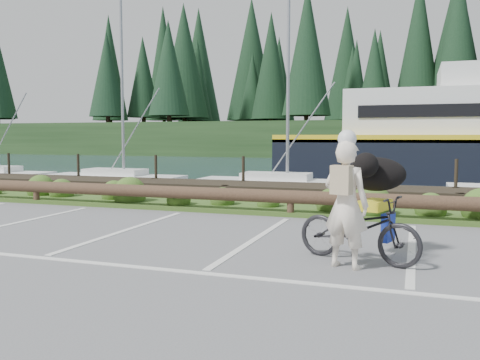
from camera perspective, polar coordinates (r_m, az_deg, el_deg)
name	(u,v)px	position (r m, az deg, el deg)	size (l,w,h in m)	color
ground	(213,266)	(7.16, -3.02, -9.64)	(72.00, 72.00, 0.00)	#5C5C5F
harbor_backdrop	(401,148)	(84.94, 17.63, 3.48)	(170.00, 160.00, 30.00)	#192B3D
vegetation_strip	(297,210)	(12.14, 6.46, -3.40)	(34.00, 1.60, 0.10)	#3D5B21
log_rail	(290,217)	(11.47, 5.68, -4.13)	(32.00, 0.30, 0.60)	#443021
bicycle	(358,228)	(7.51, 13.15, -5.29)	(0.64, 1.85, 0.97)	black
cyclist	(346,205)	(7.06, 11.81, -2.73)	(0.64, 0.42, 1.75)	white
dog	(376,174)	(7.96, 14.97, 0.64)	(0.90, 0.44, 0.52)	black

